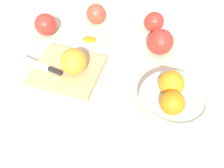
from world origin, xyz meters
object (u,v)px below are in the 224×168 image
(knife, at_px, (46,68))
(apple_front_right, at_px, (46,24))
(apple_front_right_2, at_px, (96,14))
(orange_on_board, at_px, (74,61))
(bowl, at_px, (173,99))
(cutting_board, at_px, (67,70))
(apple_front_left_2, at_px, (154,22))
(apple_front_left, at_px, (160,42))

(knife, distance_m, apple_front_right, 0.19)
(apple_front_right_2, bearing_deg, orange_on_board, 88.77)
(bowl, relative_size, cutting_board, 0.94)
(bowl, xyz_separation_m, apple_front_left_2, (0.07, -0.33, -0.00))
(knife, relative_size, apple_front_left_2, 2.22)
(cutting_board, height_order, apple_front_left_2, apple_front_left_2)
(knife, bearing_deg, apple_front_right_2, -108.74)
(orange_on_board, height_order, apple_front_right_2, orange_on_board)
(bowl, height_order, apple_front_right_2, bowl)
(knife, bearing_deg, apple_front_left_2, -138.86)
(apple_front_left, distance_m, apple_front_right, 0.40)
(knife, bearing_deg, apple_front_right, -70.43)
(cutting_board, height_order, apple_front_left, apple_front_left)
(apple_front_left, xyz_separation_m, apple_front_left_2, (0.03, -0.11, -0.01))
(cutting_board, relative_size, apple_front_left, 2.41)
(orange_on_board, bearing_deg, apple_front_right_2, -91.23)
(orange_on_board, distance_m, apple_front_right, 0.23)
(apple_front_left_2, distance_m, apple_front_right, 0.38)
(apple_front_right, bearing_deg, apple_front_left, 176.38)
(cutting_board, bearing_deg, orange_on_board, 172.16)
(bowl, distance_m, apple_front_right_2, 0.44)
(apple_front_left_2, relative_size, apple_front_right, 0.91)
(apple_front_left, relative_size, apple_front_right_2, 1.18)
(cutting_board, distance_m, apple_front_right_2, 0.27)
(knife, relative_size, apple_front_left, 1.84)
(apple_front_left, height_order, apple_front_right, apple_front_left)
(knife, relative_size, apple_front_right_2, 2.17)
(bowl, bearing_deg, apple_front_right_2, -49.97)
(apple_front_right, height_order, apple_front_right_2, apple_front_right)
(bowl, relative_size, orange_on_board, 2.44)
(bowl, relative_size, apple_front_left, 2.27)
(orange_on_board, xyz_separation_m, apple_front_right, (0.15, -0.17, -0.02))
(apple_front_right, bearing_deg, orange_on_board, 131.56)
(bowl, xyz_separation_m, orange_on_board, (0.29, -0.07, 0.02))
(cutting_board, height_order, knife, knife)
(cutting_board, xyz_separation_m, apple_front_right_2, (-0.03, -0.26, 0.03))
(orange_on_board, height_order, apple_front_left_2, orange_on_board)
(cutting_board, xyz_separation_m, orange_on_board, (-0.03, 0.00, 0.05))
(knife, relative_size, apple_front_right, 2.03)
(apple_front_right, bearing_deg, apple_front_right_2, -148.93)
(apple_front_right, bearing_deg, knife, 109.57)
(apple_front_right_2, bearing_deg, knife, 71.26)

